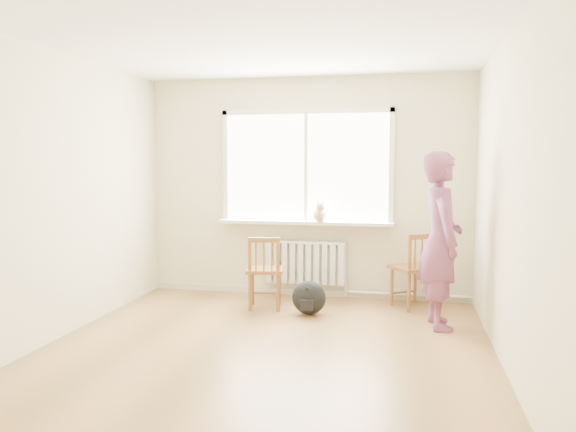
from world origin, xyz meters
The scene contains 13 objects.
floor centered at (0.00, 0.00, 0.00)m, with size 4.50×4.50×0.00m, color #A77444.
ceiling centered at (0.00, 0.00, 2.70)m, with size 4.50×4.50×0.00m, color white.
back_wall centered at (0.00, 2.25, 1.35)m, with size 4.00×0.01×2.70m, color beige.
window centered at (0.00, 2.22, 1.66)m, with size 2.12×0.05×1.42m.
windowsill centered at (0.00, 2.14, 0.93)m, with size 2.15×0.22×0.04m, color white.
radiator centered at (0.00, 2.16, 0.44)m, with size 1.00×0.12×0.55m.
heating_pipe centered at (1.25, 2.19, 0.08)m, with size 0.04×0.04×1.40m, color silver.
baseboard centered at (0.00, 2.23, 0.04)m, with size 4.00×0.03×0.08m, color beige.
chair_left centered at (-0.35, 1.49, 0.42)m, with size 0.48×0.46×0.84m.
chair_right centered at (1.32, 1.86, 0.44)m, with size 0.59×0.59×0.87m.
person centered at (1.55, 1.19, 0.89)m, with size 0.65×0.42×1.77m, color #B83D42.
cat centered at (0.20, 2.05, 1.06)m, with size 0.21×0.39×0.26m.
backpack centered at (0.18, 1.37, 0.19)m, with size 0.37×0.28×0.37m, color black.
Camera 1 is at (1.19, -4.58, 1.67)m, focal length 35.00 mm.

